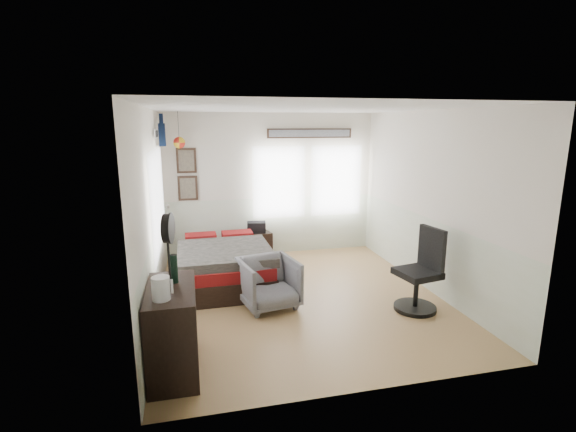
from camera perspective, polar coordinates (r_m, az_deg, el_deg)
The scene contains 12 objects.
ground_plane at distance 6.23m, azimuth 1.77°, elevation -11.17°, with size 4.00×4.50×0.01m, color tan.
room_shell at distance 5.94m, azimuth 0.68°, elevation 3.93°, with size 4.02×4.52×2.71m.
wall_decor at distance 7.49m, azimuth -10.38°, elevation 9.27°, with size 3.55×1.32×1.44m.
bed at distance 6.78m, azimuth -8.72°, elevation -6.54°, with size 1.44×1.96×0.62m.
dresser at distance 4.55m, azimuth -15.47°, elevation -14.71°, with size 0.48×1.00×0.90m, color black.
armchair at distance 5.85m, azimuth -2.65°, elevation -9.11°, with size 0.73×0.75×0.69m, color gray.
nightstand at distance 7.94m, azimuth -4.31°, elevation -3.97°, with size 0.50×0.40×0.50m, color black.
task_chair at distance 5.99m, azimuth 17.69°, elevation -7.94°, with size 0.59×0.59×1.14m.
kettle at distance 4.08m, azimuth -16.98°, elevation -9.46°, with size 0.19×0.17×0.22m.
bottle at distance 4.45m, azimuth -15.32°, elevation -6.97°, with size 0.07×0.07×0.30m, color black.
stand_fan at distance 4.25m, azimuth -16.08°, elevation -1.79°, with size 0.13×0.31×0.75m.
black_bag at distance 7.85m, azimuth -4.35°, elevation -1.53°, with size 0.34×0.22×0.20m, color black.
Camera 1 is at (-1.48, -5.51, 2.50)m, focal length 26.00 mm.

